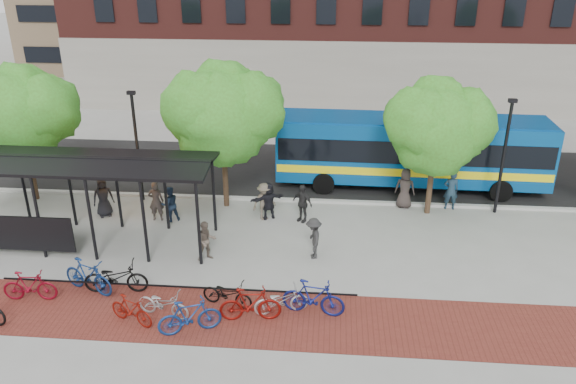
# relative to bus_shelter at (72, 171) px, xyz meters

# --- Properties ---
(ground) EXTENTS (160.00, 160.00, 0.00)m
(ground) POSITION_rel_bus_shelter_xyz_m (8.13, 0.48, -3.00)
(ground) COLOR #9E9E99
(ground) RESTS_ON ground
(asphalt_street) EXTENTS (160.00, 8.00, 0.01)m
(asphalt_street) POSITION_rel_bus_shelter_xyz_m (8.13, 8.48, -2.99)
(asphalt_street) COLOR black
(asphalt_street) RESTS_ON ground
(curb) EXTENTS (160.00, 0.25, 0.12)m
(curb) POSITION_rel_bus_shelter_xyz_m (8.13, 4.48, -2.94)
(curb) COLOR #B7B7B2
(curb) RESTS_ON ground
(brick_strip) EXTENTS (24.00, 3.00, 0.01)m
(brick_strip) POSITION_rel_bus_shelter_xyz_m (6.13, -4.52, -3.00)
(brick_strip) COLOR maroon
(brick_strip) RESTS_ON ground
(bike_rack_rail) EXTENTS (12.00, 0.05, 0.95)m
(bike_rack_rail) POSITION_rel_bus_shelter_xyz_m (4.83, -3.62, -3.00)
(bike_rack_rail) COLOR black
(bike_rack_rail) RESTS_ON ground
(bus_shelter) EXTENTS (10.60, 3.07, 3.60)m
(bus_shelter) POSITION_rel_bus_shelter_xyz_m (0.00, 0.00, 0.00)
(bus_shelter) COLOR black
(bus_shelter) RESTS_ON ground
(tree_a) EXTENTS (4.90, 4.00, 6.18)m
(tree_a) POSITION_rel_bus_shelter_xyz_m (-3.77, 3.83, 1.24)
(tree_a) COLOR #382619
(tree_a) RESTS_ON ground
(tree_b) EXTENTS (5.15, 4.20, 6.47)m
(tree_b) POSITION_rel_bus_shelter_xyz_m (5.23, 3.83, 1.46)
(tree_b) COLOR #382619
(tree_b) RESTS_ON ground
(tree_c) EXTENTS (4.66, 3.80, 5.92)m
(tree_c) POSITION_rel_bus_shelter_xyz_m (14.22, 3.83, 1.06)
(tree_c) COLOR #382619
(tree_c) RESTS_ON ground
(lamp_post_left) EXTENTS (0.35, 0.20, 5.12)m
(lamp_post_left) POSITION_rel_bus_shelter_xyz_m (1.13, 4.08, -0.25)
(lamp_post_left) COLOR black
(lamp_post_left) RESTS_ON ground
(lamp_post_right) EXTENTS (0.35, 0.20, 5.12)m
(lamp_post_right) POSITION_rel_bus_shelter_xyz_m (17.13, 4.08, -0.25)
(lamp_post_right) COLOR black
(lamp_post_right) RESTS_ON ground
(bus) EXTENTS (12.81, 3.27, 3.44)m
(bus) POSITION_rel_bus_shelter_xyz_m (13.60, 6.77, -1.02)
(bus) COLOR #084D97
(bus) RESTS_ON ground
(bike_1) EXTENTS (1.84, 0.64, 1.09)m
(bike_1) POSITION_rel_bus_shelter_xyz_m (0.03, -4.14, -2.46)
(bike_1) COLOR maroon
(bike_1) RESTS_ON ground
(bike_3) EXTENTS (2.12, 1.29, 1.23)m
(bike_3) POSITION_rel_bus_shelter_xyz_m (1.76, -3.50, -2.38)
(bike_3) COLOR navy
(bike_3) RESTS_ON ground
(bike_4) EXTENTS (2.22, 0.97, 1.13)m
(bike_4) POSITION_rel_bus_shelter_xyz_m (2.70, -3.42, -2.43)
(bike_4) COLOR black
(bike_4) RESTS_ON ground
(bike_5) EXTENTS (1.68, 1.07, 0.98)m
(bike_5) POSITION_rel_bus_shelter_xyz_m (3.80, -5.08, -2.51)
(bike_5) COLOR maroon
(bike_5) RESTS_ON ground
(bike_6) EXTENTS (1.88, 1.04, 0.94)m
(bike_6) POSITION_rel_bus_shelter_xyz_m (4.69, -4.64, -2.53)
(bike_6) COLOR #A5A5A7
(bike_6) RESTS_ON ground
(bike_7) EXTENTS (2.01, 1.21, 1.17)m
(bike_7) POSITION_rel_bus_shelter_xyz_m (5.73, -5.38, -2.41)
(bike_7) COLOR navy
(bike_7) RESTS_ON ground
(bike_8) EXTENTS (1.86, 1.05, 0.92)m
(bike_8) POSITION_rel_bus_shelter_xyz_m (6.61, -3.91, -2.54)
(bike_8) COLOR black
(bike_8) RESTS_ON ground
(bike_9) EXTENTS (2.00, 0.78, 1.17)m
(bike_9) POSITION_rel_bus_shelter_xyz_m (7.47, -4.61, -2.41)
(bike_9) COLOR maroon
(bike_9) RESTS_ON ground
(bike_10) EXTENTS (1.88, 1.12, 0.93)m
(bike_10) POSITION_rel_bus_shelter_xyz_m (8.39, -4.14, -2.53)
(bike_10) COLOR #BCBBBE
(bike_10) RESTS_ON ground
(bike_11) EXTENTS (2.10, 0.89, 1.22)m
(bike_11) POSITION_rel_bus_shelter_xyz_m (9.42, -4.12, -2.39)
(bike_11) COLOR navy
(bike_11) RESTS_ON ground
(pedestrian_0) EXTENTS (1.04, 0.94, 1.79)m
(pedestrian_0) POSITION_rel_bus_shelter_xyz_m (0.03, 2.31, -2.10)
(pedestrian_0) COLOR black
(pedestrian_0) RESTS_ON ground
(pedestrian_1) EXTENTS (0.68, 0.47, 1.78)m
(pedestrian_1) POSITION_rel_bus_shelter_xyz_m (2.45, 2.07, -2.11)
(pedestrian_1) COLOR #463C38
(pedestrian_1) RESTS_ON ground
(pedestrian_2) EXTENTS (0.96, 0.92, 1.56)m
(pedestrian_2) POSITION_rel_bus_shelter_xyz_m (3.05, 2.05, -2.22)
(pedestrian_2) COLOR #1E2E47
(pedestrian_2) RESTS_ON ground
(pedestrian_3) EXTENTS (1.23, 1.12, 1.66)m
(pedestrian_3) POSITION_rel_bus_shelter_xyz_m (7.02, 2.55, -2.17)
(pedestrian_3) COLOR brown
(pedestrian_3) RESTS_ON ground
(pedestrian_4) EXTENTS (1.05, 0.89, 1.68)m
(pedestrian_4) POSITION_rel_bus_shelter_xyz_m (8.66, 2.50, -2.16)
(pedestrian_4) COLOR #272727
(pedestrian_4) RESTS_ON ground
(pedestrian_5) EXTENTS (1.58, 1.18, 1.66)m
(pedestrian_5) POSITION_rel_bus_shelter_xyz_m (7.19, 2.64, -2.17)
(pedestrian_5) COLOR black
(pedestrian_5) RESTS_ON ground
(pedestrian_6) EXTENTS (1.00, 0.75, 1.84)m
(pedestrian_6) POSITION_rel_bus_shelter_xyz_m (13.14, 4.28, -2.08)
(pedestrian_6) COLOR #372F2C
(pedestrian_6) RESTS_ON ground
(pedestrian_7) EXTENTS (0.67, 0.44, 1.81)m
(pedestrian_7) POSITION_rel_bus_shelter_xyz_m (15.17, 4.28, -2.09)
(pedestrian_7) COLOR #1F3548
(pedestrian_7) RESTS_ON ground
(pedestrian_8) EXTENTS (0.94, 0.87, 1.55)m
(pedestrian_8) POSITION_rel_bus_shelter_xyz_m (5.30, -1.02, -2.22)
(pedestrian_8) COLOR brown
(pedestrian_8) RESTS_ON ground
(pedestrian_9) EXTENTS (0.76, 1.13, 1.62)m
(pedestrian_9) POSITION_rel_bus_shelter_xyz_m (9.27, -0.54, -2.19)
(pedestrian_9) COLOR #292929
(pedestrian_9) RESTS_ON ground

